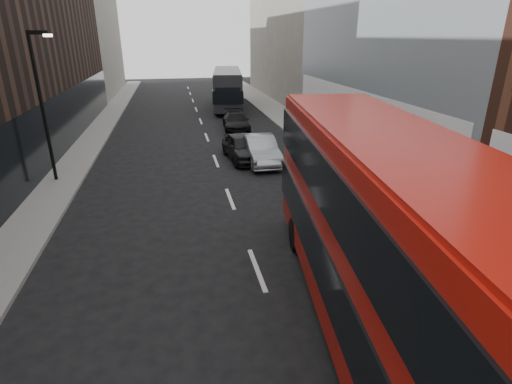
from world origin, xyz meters
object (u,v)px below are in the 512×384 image
car_c (236,121)px  red_bus (380,226)px  street_lamp (42,98)px  car_a (242,147)px  grey_bus (228,88)px  car_b (260,150)px

car_c → red_bus: bearing=-86.5°
street_lamp → car_a: 10.60m
red_bus → grey_bus: (0.96, 33.37, -0.79)m
street_lamp → car_c: 15.00m
grey_bus → car_a: grey_bus is taller
car_a → car_c: 7.96m
car_c → car_b: bearing=-85.8°
red_bus → car_a: size_ratio=2.81×
street_lamp → car_a: bearing=11.5°
car_b → car_c: 8.74m
street_lamp → car_c: street_lamp is taller
car_a → street_lamp: bearing=-174.0°
car_a → car_b: size_ratio=0.95×
grey_bus → car_c: (-0.80, -10.43, -1.31)m
street_lamp → car_a: (9.83, 2.00, -3.41)m
car_a → car_b: 1.22m
street_lamp → grey_bus: 23.47m
red_bus → car_b: bearing=96.6°
grey_bus → car_c: 10.55m
car_b → street_lamp: bearing=-173.6°
car_b → car_c: bearing=90.4°
car_b → grey_bus: bearing=87.8°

